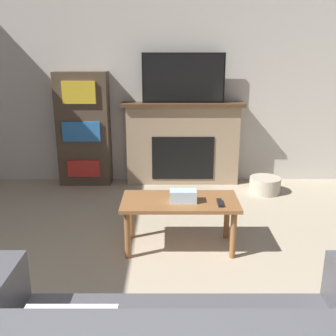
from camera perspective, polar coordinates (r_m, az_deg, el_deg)
name	(u,v)px	position (r m, az deg, el deg)	size (l,w,h in m)	color
wall_back	(153,74)	(4.96, -2.26, 13.41)	(5.99, 0.06, 2.70)	beige
fireplace	(181,143)	(4.94, 1.88, 3.62)	(1.49, 0.28, 1.02)	tan
tv	(182,78)	(4.80, 1.98, 12.91)	(0.99, 0.03, 0.59)	black
coffee_table	(178,207)	(3.33, 1.49, -5.67)	(0.98, 0.48, 0.44)	brown
tissue_box	(181,196)	(3.25, 1.96, -4.07)	(0.22, 0.12, 0.10)	silver
remote_control	(218,203)	(3.24, 7.30, -5.02)	(0.04, 0.15, 0.02)	black
bookshelf	(82,129)	(4.99, -12.40, 5.51)	(0.64, 0.29, 1.40)	#4C3D2D
storage_basket	(263,185)	(4.83, 13.63, -2.39)	(0.37, 0.37, 0.19)	#BCB29E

